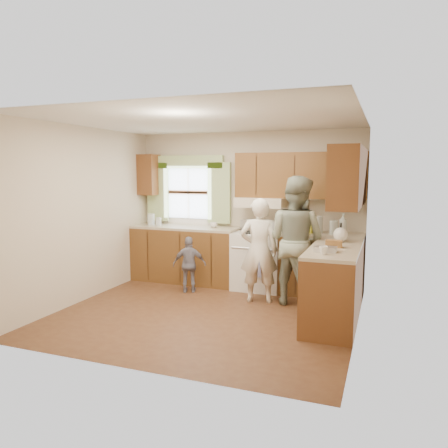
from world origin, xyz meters
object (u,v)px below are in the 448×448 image
at_px(woman_right, 296,241).
at_px(child, 189,265).
at_px(woman_left, 259,250).
at_px(stove, 259,260).

relative_size(woman_right, child, 2.07).
bearing_deg(woman_left, stove, -88.83).
bearing_deg(woman_right, stove, -20.35).
height_order(stove, woman_right, woman_right).
relative_size(woman_left, woman_right, 0.83).
bearing_deg(child, stove, -168.66).
bearing_deg(woman_left, woman_right, 175.85).
height_order(woman_left, woman_right, woman_right).
relative_size(woman_left, child, 1.72).
xyz_separation_m(stove, woman_right, (0.70, -0.59, 0.44)).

